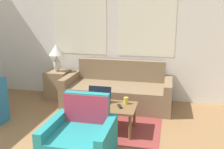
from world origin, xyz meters
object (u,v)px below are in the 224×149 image
laptop (98,101)px  tv_remote (120,106)px  coffee_table (106,108)px  cup_navy (126,101)px  table_lamp (56,53)px  armchair (81,143)px  couch (118,92)px

laptop → tv_remote: 0.35m
coffee_table → cup_navy: (0.29, 0.13, 0.10)m
table_lamp → armchair: bearing=-59.7°
laptop → table_lamp: bearing=134.7°
armchair → cup_navy: 1.12m
armchair → coffee_table: bearing=85.2°
laptop → cup_navy: laptop is taller
couch → laptop: (-0.08, -1.10, 0.20)m
table_lamp → tv_remote: table_lamp is taller
tv_remote → cup_navy: bearing=66.3°
table_lamp → cup_navy: bearing=-34.5°
tv_remote → table_lamp: bearing=140.9°
armchair → tv_remote: bearing=71.4°
coffee_table → laptop: size_ratio=2.57×
armchair → tv_remote: size_ratio=5.18×
cup_navy → coffee_table: bearing=-155.3°
couch → laptop: 1.12m
armchair → table_lamp: 2.60m
couch → coffee_table: bearing=-87.9°
couch → armchair: bearing=-91.0°
cup_navy → table_lamp: bearing=145.5°
laptop → tv_remote: laptop is taller
laptop → tv_remote: (0.35, -0.04, -0.05)m
cup_navy → tv_remote: cup_navy is taller
coffee_table → armchair: bearing=-94.8°
armchair → laptop: 0.96m
tv_remote → couch: bearing=103.0°
armchair → cup_navy: armchair is taller
couch → armchair: 2.03m
couch → table_lamp: (-1.30, 0.13, 0.68)m
table_lamp → tv_remote: 2.08m
cup_navy → tv_remote: 0.17m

